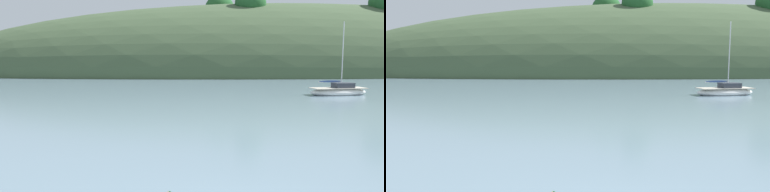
{
  "view_description": "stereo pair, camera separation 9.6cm",
  "coord_description": "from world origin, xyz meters",
  "views": [
    {
      "loc": [
        -1.84,
        -8.13,
        4.49
      ],
      "look_at": [
        0.0,
        20.0,
        1.2
      ],
      "focal_mm": 35.31,
      "sensor_mm": 36.0,
      "label": 1
    },
    {
      "loc": [
        -1.75,
        -8.14,
        4.49
      ],
      "look_at": [
        0.0,
        20.0,
        1.2
      ],
      "focal_mm": 35.31,
      "sensor_mm": 36.0,
      "label": 2
    }
  ],
  "objects": [
    {
      "name": "far_shoreline_hill",
      "position": [
        25.07,
        70.7,
        0.1
      ],
      "size": [
        150.0,
        36.0,
        32.18
      ],
      "color": "#425638",
      "rests_on": "ground"
    },
    {
      "name": "sailboat_orange_cutter",
      "position": [
        16.16,
        30.23,
        0.39
      ],
      "size": [
        6.44,
        2.79,
        7.85
      ],
      "color": "white",
      "rests_on": "ground"
    }
  ]
}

